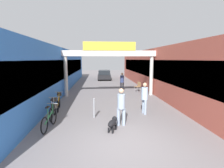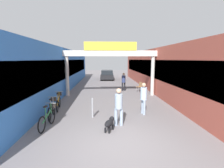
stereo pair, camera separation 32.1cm
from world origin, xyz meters
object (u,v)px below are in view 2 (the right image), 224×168
at_px(bicycle_silver_second, 52,109).
at_px(cafe_chair_wood_nearer, 140,86).
at_px(pedestrian_carrying_crate, 124,81).
at_px(dog_on_leash, 110,123).
at_px(parked_car_black, 107,75).
at_px(bollard_post_metal, 92,107).
at_px(bicycle_green_nearest, 48,117).
at_px(pedestrian_companion, 144,96).
at_px(bicycle_orange_third, 59,102).
at_px(pedestrian_with_dog, 119,105).

height_order(bicycle_silver_second, cafe_chair_wood_nearer, bicycle_silver_second).
bearing_deg(bicycle_silver_second, pedestrian_carrying_crate, 58.45).
bearing_deg(dog_on_leash, bicycle_silver_second, 147.13).
xyz_separation_m(bicycle_silver_second, cafe_chair_wood_nearer, (5.73, 6.46, 0.10)).
relative_size(dog_on_leash, bicycle_silver_second, 0.44).
height_order(pedestrian_carrying_crate, cafe_chair_wood_nearer, pedestrian_carrying_crate).
xyz_separation_m(pedestrian_carrying_crate, parked_car_black, (-1.29, 9.13, -0.30)).
bearing_deg(bollard_post_metal, bicycle_green_nearest, -147.54).
relative_size(pedestrian_companion, parked_car_black, 0.41).
bearing_deg(parked_car_black, bicycle_orange_third, -101.93).
bearing_deg(pedestrian_companion, parked_car_black, 95.51).
height_order(bicycle_orange_third, parked_car_black, parked_car_black).
bearing_deg(bicycle_silver_second, bicycle_orange_third, 91.64).
xyz_separation_m(dog_on_leash, parked_car_black, (0.30, 18.08, 0.31)).
bearing_deg(pedestrian_companion, dog_on_leash, -131.62).
bearing_deg(bicycle_silver_second, dog_on_leash, -32.87).
bearing_deg(dog_on_leash, bicycle_orange_third, 131.09).
xyz_separation_m(bicycle_silver_second, bollard_post_metal, (2.01, -0.14, 0.07)).
bearing_deg(bicycle_green_nearest, dog_on_leash, -11.46).
xyz_separation_m(dog_on_leash, cafe_chair_wood_nearer, (2.94, 8.27, 0.21)).
relative_size(pedestrian_companion, cafe_chair_wood_nearer, 1.86).
bearing_deg(bicycle_orange_third, parked_car_black, 78.07).
xyz_separation_m(pedestrian_companion, pedestrian_carrying_crate, (-0.25, 6.88, -0.01)).
distance_m(pedestrian_companion, parked_car_black, 16.09).
height_order(pedestrian_carrying_crate, dog_on_leash, pedestrian_carrying_crate).
distance_m(pedestrian_with_dog, bollard_post_metal, 1.70).
relative_size(bicycle_silver_second, bollard_post_metal, 1.70).
bearing_deg(bicycle_silver_second, parked_car_black, 79.24).
height_order(dog_on_leash, bicycle_orange_third, bicycle_orange_third).
distance_m(pedestrian_carrying_crate, cafe_chair_wood_nearer, 1.56).
bearing_deg(pedestrian_with_dog, bicycle_silver_second, 158.43).
distance_m(bicycle_orange_third, parked_car_black, 15.16).
height_order(pedestrian_carrying_crate, bicycle_orange_third, pedestrian_carrying_crate).
bearing_deg(bollard_post_metal, cafe_chair_wood_nearer, 60.54).
relative_size(bicycle_green_nearest, cafe_chair_wood_nearer, 1.90).
distance_m(pedestrian_companion, bicycle_green_nearest, 4.72).
bearing_deg(bicycle_green_nearest, pedestrian_carrying_crate, 63.62).
distance_m(pedestrian_with_dog, pedestrian_carrying_crate, 8.49).
relative_size(pedestrian_carrying_crate, bicycle_green_nearest, 0.98).
height_order(pedestrian_with_dog, bollard_post_metal, pedestrian_with_dog).
distance_m(bicycle_silver_second, cafe_chair_wood_nearer, 8.64).
bearing_deg(bicycle_orange_third, cafe_chair_wood_nearer, 40.96).
relative_size(pedestrian_carrying_crate, bicycle_silver_second, 0.98).
relative_size(pedestrian_companion, bicycle_green_nearest, 0.98).
relative_size(pedestrian_with_dog, dog_on_leash, 2.19).
bearing_deg(cafe_chair_wood_nearer, pedestrian_carrying_crate, 153.10).
xyz_separation_m(bicycle_green_nearest, bicycle_orange_third, (-0.25, 2.73, 0.00)).
xyz_separation_m(bollard_post_metal, parked_car_black, (1.08, 16.42, 0.14)).
height_order(pedestrian_companion, dog_on_leash, pedestrian_companion).
height_order(pedestrian_companion, pedestrian_carrying_crate, pedestrian_companion).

